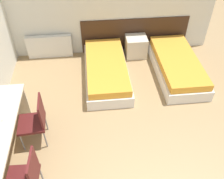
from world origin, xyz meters
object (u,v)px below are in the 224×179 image
Objects in this scene: bed_near_window at (106,70)px; bed_near_door at (177,66)px; chair_near_notebook at (26,177)px; nightstand at (136,47)px; chair_near_laptop at (35,120)px.

bed_near_door is at bearing 0.00° from bed_near_window.
nightstand is at bearing 60.08° from chair_near_notebook.
chair_near_laptop is 0.99m from chair_near_notebook.
chair_near_notebook is (-2.89, -2.56, 0.31)m from bed_near_door.
bed_near_window is 1.60m from bed_near_door.
bed_near_window and bed_near_door have the same top height.
chair_near_notebook is at bearing -138.52° from bed_near_door.
nightstand is (0.80, 0.78, 0.06)m from bed_near_window.
nightstand is 3.15m from chair_near_laptop.
chair_near_laptop is at bearing 92.15° from chair_near_notebook.
nightstand is at bearing 44.63° from chair_near_laptop.
bed_near_door is at bearing 24.75° from chair_near_laptop.
bed_near_door is 3.87m from chair_near_notebook.
chair_near_laptop is 1.00× the size of chair_near_notebook.
bed_near_window is 2.17× the size of chair_near_laptop.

